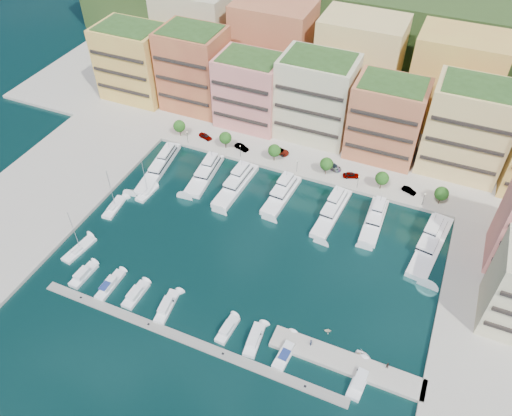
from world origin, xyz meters
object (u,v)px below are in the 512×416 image
object	(u,v)px
cruiser_1	(110,285)
cruiser_3	(167,307)
lamppost_1	(240,149)
car_4	(351,175)
lamppost_3	(358,180)
yacht_3	(282,192)
car_2	(280,151)
tree_0	(179,126)
sailboat_2	(147,193)
lamppost_4	(424,197)
yacht_4	(333,210)
cruiser_6	(254,340)
tree_5	(442,194)
yacht_1	(206,173)
sailboat_0	(79,250)
tender_3	(360,354)
car_1	(242,147)
yacht_0	(160,165)
yacht_2	(237,183)
yacht_5	(375,218)
cruiser_9	(360,380)
lamppost_0	(187,135)
tree_3	(327,164)
person_1	(387,365)
tree_4	(382,178)
tree_2	(274,151)
cruiser_2	(136,295)
sailboat_1	(114,208)
cruiser_0	(83,275)
tender_1	(328,330)
tender_2	(364,356)
tree_1	(225,138)
cruiser_5	(227,330)
car_0	(205,136)
lamppost_2	(297,164)

from	to	relation	value
cruiser_1	cruiser_3	size ratio (longest dim) A/B	0.97
lamppost_1	car_4	distance (m)	33.44
lamppost_3	yacht_3	xyz separation A→B (m)	(-18.47, -10.34, -2.62)
yacht_3	car_2	world-z (taller)	yacht_3
tree_0	sailboat_2	world-z (taller)	sailboat_2
lamppost_4	yacht_4	bearing A→B (deg)	-151.64
cruiser_6	sailboat_2	bearing A→B (deg)	146.10
tree_5	yacht_1	bearing A→B (deg)	-168.29
sailboat_0	tender_3	xyz separation A→B (m)	(71.67, -0.71, 0.11)
tree_0	car_1	bearing A→B (deg)	3.50
yacht_3	sailboat_2	size ratio (longest dim) A/B	1.37
yacht_0	yacht_2	size ratio (longest dim) A/B	1.18
lamppost_1	yacht_5	bearing A→B (deg)	-13.22
sailboat_0	car_1	xyz separation A→B (m)	(20.34, 53.06, 1.47)
tree_5	cruiser_3	size ratio (longest dim) A/B	0.61
cruiser_9	lamppost_0	bearing A→B (deg)	141.26
cruiser_3	tree_3	bearing A→B (deg)	72.24
yacht_2	yacht_3	distance (m)	13.41
lamppost_1	person_1	xyz separation A→B (m)	(55.79, -51.25, -2.03)
tree_4	lamppost_3	xyz separation A→B (m)	(-6.00, -2.30, -0.92)
tree_5	cruiser_3	xyz separation A→B (m)	(-50.61, -58.10, -4.20)
tree_3	cruiser_1	world-z (taller)	tree_3
tree_2	lamppost_3	bearing A→B (deg)	-5.06
cruiser_2	car_1	size ratio (longest dim) A/B	1.66
lamppost_0	lamppost_4	xyz separation A→B (m)	(72.00, 0.00, 0.00)
cruiser_1	cruiser_6	bearing A→B (deg)	0.05
yacht_4	sailboat_1	xyz separation A→B (m)	(-54.92, -21.61, -0.78)
cruiser_2	car_4	world-z (taller)	car_4
yacht_4	cruiser_9	distance (m)	48.12
lamppost_1	cruiser_0	size ratio (longest dim) A/B	0.53
cruiser_1	tender_1	xyz separation A→B (m)	(50.13, 8.50, -0.15)
cruiser_2	tender_1	distance (m)	43.95
cruiser_2	tender_2	size ratio (longest dim) A/B	2.18
sailboat_0	tree_0	bearing A→B (deg)	90.45
car_1	tree_4	bearing A→B (deg)	-75.16
cruiser_0	sailboat_1	world-z (taller)	sailboat_1
yacht_5	lamppost_4	bearing A→B (deg)	44.50
lamppost_3	sailboat_2	xyz separation A→B (m)	(-53.45, -24.75, -3.50)
sailboat_2	lamppost_1	bearing A→B (deg)	54.81
tree_1	tree_0	bearing A→B (deg)	180.00
cruiser_3	car_2	xyz separation A→B (m)	(2.80, 62.28, 1.27)
tree_3	tender_2	xyz separation A→B (m)	(24.91, -52.47, -4.37)
cruiser_5	car_0	xyz separation A→B (m)	(-36.52, 60.09, 1.24)
tree_0	cruiser_3	size ratio (longest dim) A/B	0.61
cruiser_3	cruiser_6	size ratio (longest dim) A/B	1.10
tree_3	lamppost_3	xyz separation A→B (m)	(10.00, -2.30, -0.92)
lamppost_2	car_2	distance (m)	10.35
lamppost_2	lamppost_3	distance (m)	18.00
tree_2	cruiser_6	world-z (taller)	tree_2
sailboat_2	tree_2	bearing A→B (deg)	44.58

